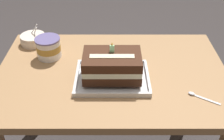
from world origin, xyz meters
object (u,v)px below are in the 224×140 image
object	(u,v)px
birthday_cake	(112,65)
bowl_stack	(33,39)
ice_cream_tub	(48,48)
serving_spoon_near_tray	(197,96)
foil_tray	(112,78)

from	to	relation	value
birthday_cake	bowl_stack	world-z (taller)	birthday_cake
ice_cream_tub	serving_spoon_near_tray	bearing A→B (deg)	-24.63
serving_spoon_near_tray	foil_tray	bearing A→B (deg)	161.78
bowl_stack	ice_cream_tub	size ratio (longest dim) A/B	1.10
foil_tray	serving_spoon_near_tray	xyz separation A→B (m)	(0.36, -0.12, -0.00)
foil_tray	birthday_cake	size ratio (longest dim) A/B	1.31
birthday_cake	serving_spoon_near_tray	world-z (taller)	birthday_cake
birthday_cake	serving_spoon_near_tray	xyz separation A→B (m)	(0.36, -0.12, -0.08)
birthday_cake	serving_spoon_near_tray	distance (m)	0.39
ice_cream_tub	foil_tray	bearing A→B (deg)	-31.10
foil_tray	bowl_stack	world-z (taller)	bowl_stack
foil_tray	serving_spoon_near_tray	bearing A→B (deg)	-18.22
birthday_cake	bowl_stack	size ratio (longest dim) A/B	1.85
bowl_stack	serving_spoon_near_tray	xyz separation A→B (m)	(0.80, -0.45, -0.02)
birthday_cake	serving_spoon_near_tray	size ratio (longest dim) A/B	2.05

